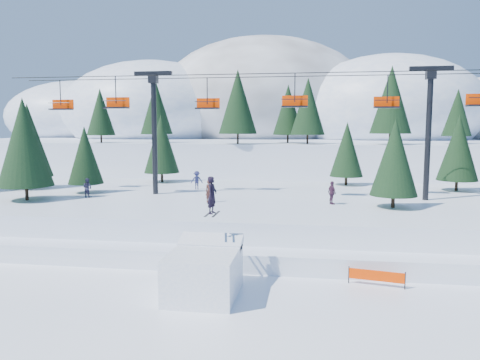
# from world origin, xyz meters

# --- Properties ---
(ground) EXTENTS (160.00, 160.00, 0.00)m
(ground) POSITION_xyz_m (0.00, 0.00, 0.00)
(ground) COLOR white
(ground) RESTS_ON ground
(mid_shelf) EXTENTS (70.00, 22.00, 2.50)m
(mid_shelf) POSITION_xyz_m (0.00, 18.00, 1.25)
(mid_shelf) COLOR white
(mid_shelf) RESTS_ON ground
(berm) EXTENTS (70.00, 6.00, 1.10)m
(berm) POSITION_xyz_m (0.00, 8.00, 0.55)
(berm) COLOR white
(berm) RESTS_ON ground
(mountain_ridge) EXTENTS (119.00, 60.98, 26.46)m
(mountain_ridge) POSITION_xyz_m (-5.09, 73.36, 9.64)
(mountain_ridge) COLOR white
(mountain_ridge) RESTS_ON ground
(jump_kicker) EXTENTS (3.25, 4.43, 5.70)m
(jump_kicker) POSITION_xyz_m (-0.95, 1.59, 1.24)
(jump_kicker) COLOR white
(jump_kicker) RESTS_ON ground
(chairlift) EXTENTS (46.00, 3.21, 10.28)m
(chairlift) POSITION_xyz_m (1.18, 18.05, 9.32)
(chairlift) COLOR black
(chairlift) RESTS_ON mid_shelf
(conifer_stand) EXTENTS (63.40, 17.19, 9.44)m
(conifer_stand) POSITION_xyz_m (3.05, 18.74, 6.90)
(conifer_stand) COLOR black
(conifer_stand) RESTS_ON mid_shelf
(distant_skiers) EXTENTS (20.30, 7.91, 1.73)m
(distant_skiers) POSITION_xyz_m (-4.75, 17.28, 3.34)
(distant_skiers) COLOR #422239
(distant_skiers) RESTS_ON mid_shelf
(banner_near) EXTENTS (2.80, 0.63, 0.90)m
(banner_near) POSITION_xyz_m (7.54, 4.21, 0.54)
(banner_near) COLOR black
(banner_near) RESTS_ON ground
(banner_far) EXTENTS (2.69, 1.03, 0.90)m
(banner_far) POSITION_xyz_m (11.51, 5.69, 0.54)
(banner_far) COLOR black
(banner_far) RESTS_ON ground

